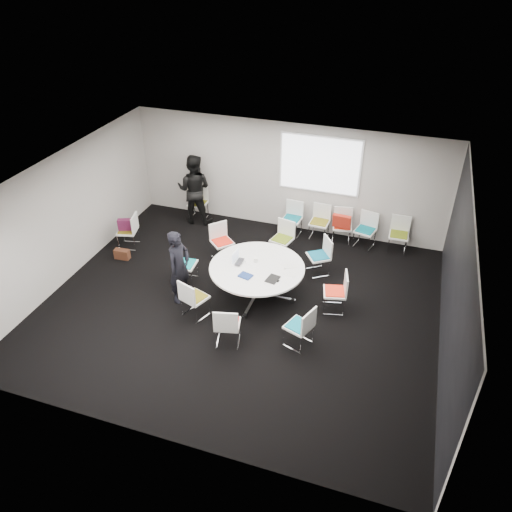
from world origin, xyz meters
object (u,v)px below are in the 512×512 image
(chair_back_b, at_px, (319,228))
(person_back, at_px, (194,189))
(brown_bag, at_px, (122,254))
(chair_ring_c, at_px, (282,245))
(chair_ring_g, at_px, (228,331))
(chair_back_d, at_px, (365,236))
(chair_ring_b, at_px, (318,262))
(chair_ring_f, at_px, (195,304))
(conference_table, at_px, (257,275))
(cup, at_px, (256,260))
(chair_ring_h, at_px, (299,333))
(person_main, at_px, (179,267))
(chair_ring_a, at_px, (335,299))
(chair_back_e, at_px, (398,241))
(chair_ring_d, at_px, (222,248))
(maroon_bag, at_px, (126,225))
(chair_back_a, at_px, (292,225))
(laptop, at_px, (241,262))
(chair_ring_e, at_px, (185,271))
(chair_back_c, at_px, (342,232))
(chair_person_back, at_px, (198,209))
(chair_spare_left, at_px, (129,237))

(chair_back_b, xyz_separation_m, person_back, (-3.32, -0.17, 0.66))
(person_back, relative_size, brown_bag, 5.20)
(chair_ring_c, xyz_separation_m, chair_back_b, (0.66, 1.08, 0.00))
(chair_ring_g, bearing_deg, chair_back_d, 52.12)
(chair_ring_b, distance_m, chair_ring_f, 3.05)
(conference_table, relative_size, chair_back_b, 2.26)
(cup, bearing_deg, chair_ring_h, -46.34)
(chair_ring_g, relative_size, person_main, 0.54)
(conference_table, distance_m, chair_back_d, 3.32)
(chair_ring_a, distance_m, chair_ring_g, 2.36)
(chair_ring_g, relative_size, chair_back_e, 1.00)
(chair_ring_d, relative_size, maroon_bag, 2.20)
(chair_back_a, bearing_deg, chair_ring_a, 125.45)
(person_back, bearing_deg, chair_ring_h, 127.66)
(chair_back_d, distance_m, laptop, 3.53)
(chair_ring_d, height_order, person_main, person_main)
(chair_back_e, distance_m, person_main, 5.38)
(chair_ring_b, bearing_deg, conference_table, 105.00)
(chair_back_d, bearing_deg, chair_ring_b, 75.24)
(chair_ring_a, xyz_separation_m, cup, (-1.75, 0.13, 0.50))
(chair_ring_e, relative_size, chair_back_a, 1.00)
(chair_back_c, relative_size, person_main, 0.54)
(chair_ring_c, bearing_deg, cup, 97.76)
(chair_ring_a, relative_size, brown_bag, 2.44)
(chair_ring_e, relative_size, cup, 9.78)
(chair_back_e, xyz_separation_m, maroon_bag, (-6.30, -1.89, 0.34))
(chair_ring_e, distance_m, maroon_bag, 2.17)
(chair_ring_d, height_order, cup, chair_ring_d)
(brown_bag, bearing_deg, chair_ring_b, 11.18)
(chair_ring_c, xyz_separation_m, chair_ring_d, (-1.31, -0.57, 0.00))
(person_main, distance_m, person_back, 3.39)
(chair_ring_d, height_order, brown_bag, chair_ring_d)
(chair_back_e, bearing_deg, chair_ring_h, 68.83)
(chair_ring_c, bearing_deg, chair_back_b, -107.70)
(chair_ring_e, relative_size, maroon_bag, 2.20)
(chair_back_d, bearing_deg, person_back, 15.99)
(chair_ring_f, distance_m, chair_back_b, 4.16)
(chair_person_back, bearing_deg, chair_ring_g, 119.13)
(chair_ring_b, relative_size, chair_person_back, 1.00)
(chair_back_c, bearing_deg, chair_spare_left, 10.84)
(chair_back_c, height_order, brown_bag, chair_back_c)
(chair_person_back, distance_m, person_back, 0.68)
(chair_ring_h, height_order, chair_person_back, same)
(chair_ring_b, bearing_deg, chair_ring_d, 58.73)
(conference_table, xyz_separation_m, chair_back_d, (1.89, 2.72, -0.24))
(laptop, xyz_separation_m, brown_bag, (-3.14, 0.30, -0.62))
(chair_back_b, height_order, chair_back_d, same)
(chair_back_a, height_order, chair_back_b, same)
(chair_ring_b, height_order, chair_ring_c, same)
(chair_back_d, bearing_deg, chair_ring_f, 67.04)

